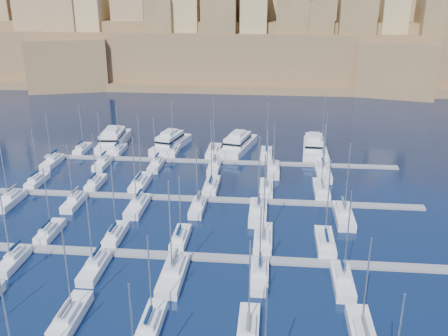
# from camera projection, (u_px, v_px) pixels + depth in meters

# --- Properties ---
(ground) EXTENTS (600.00, 600.00, 0.00)m
(ground) POSITION_uv_depth(u_px,v_px,m) (195.00, 223.00, 88.12)
(ground) COLOR #071232
(ground) RESTS_ON ground
(pontoon_mid_near) EXTENTS (84.00, 2.00, 0.40)m
(pontoon_mid_near) POSITION_uv_depth(u_px,v_px,m) (183.00, 256.00, 76.85)
(pontoon_mid_near) COLOR slate
(pontoon_mid_near) RESTS_ON ground
(pontoon_mid_far) EXTENTS (84.00, 2.00, 0.40)m
(pontoon_mid_far) POSITION_uv_depth(u_px,v_px,m) (203.00, 199.00, 97.40)
(pontoon_mid_far) COLOR slate
(pontoon_mid_far) RESTS_ON ground
(pontoon_far) EXTENTS (84.00, 2.00, 0.40)m
(pontoon_far) POSITION_uv_depth(u_px,v_px,m) (216.00, 162.00, 117.94)
(pontoon_far) COLOR slate
(pontoon_far) RESTS_ON ground
(sailboat_2) EXTENTS (2.70, 8.99, 13.19)m
(sailboat_2) POSITION_uv_depth(u_px,v_px,m) (71.00, 315.00, 62.19)
(sailboat_2) COLOR silver
(sailboat_2) RESTS_ON ground
(sailboat_3) EXTENTS (2.47, 8.22, 12.61)m
(sailboat_3) POSITION_uv_depth(u_px,v_px,m) (151.00, 323.00, 60.88)
(sailboat_3) COLOR silver
(sailboat_3) RESTS_ON ground
(sailboat_4) EXTENTS (2.53, 8.44, 12.57)m
(sailboat_4) POSITION_uv_depth(u_px,v_px,m) (248.00, 328.00, 59.88)
(sailboat_4) COLOR silver
(sailboat_4) RESTS_ON ground
(sailboat_5) EXTENTS (2.83, 9.44, 13.36)m
(sailboat_5) POSITION_uv_depth(u_px,v_px,m) (362.00, 333.00, 59.08)
(sailboat_5) COLOR silver
(sailboat_5) RESTS_ON ground
(sailboat_13) EXTENTS (2.38, 7.94, 12.18)m
(sailboat_13) POSITION_uv_depth(u_px,v_px,m) (50.00, 232.00, 83.40)
(sailboat_13) COLOR silver
(sailboat_13) RESTS_ON ground
(sailboat_14) EXTENTS (2.40, 7.99, 13.73)m
(sailboat_14) POSITION_uv_depth(u_px,v_px,m) (116.00, 234.00, 82.37)
(sailboat_14) COLOR silver
(sailboat_14) RESTS_ON ground
(sailboat_15) EXTENTS (2.38, 7.93, 11.68)m
(sailboat_15) POSITION_uv_depth(u_px,v_px,m) (180.00, 238.00, 81.34)
(sailboat_15) COLOR silver
(sailboat_15) RESTS_ON ground
(sailboat_16) EXTENTS (2.91, 9.70, 15.29)m
(sailboat_16) POSITION_uv_depth(u_px,v_px,m) (263.00, 239.00, 80.88)
(sailboat_16) COLOR silver
(sailboat_16) RESTS_ON ground
(sailboat_17) EXTENTS (2.82, 9.39, 14.77)m
(sailboat_17) POSITION_uv_depth(u_px,v_px,m) (325.00, 242.00, 79.82)
(sailboat_17) COLOR silver
(sailboat_17) RESTS_ON ground
(sailboat_19) EXTENTS (2.32, 7.72, 13.11)m
(sailboat_19) POSITION_uv_depth(u_px,v_px,m) (13.00, 261.00, 74.55)
(sailboat_19) COLOR silver
(sailboat_19) RESTS_ON ground
(sailboat_20) EXTENTS (2.60, 8.66, 12.38)m
(sailboat_20) POSITION_uv_depth(u_px,v_px,m) (95.00, 267.00, 72.93)
(sailboat_20) COLOR silver
(sailboat_20) RESTS_ON ground
(sailboat_21) EXTENTS (3.13, 10.42, 15.70)m
(sailboat_21) POSITION_uv_depth(u_px,v_px,m) (173.00, 274.00, 71.00)
(sailboat_21) COLOR silver
(sailboat_21) RESTS_ON ground
(sailboat_22) EXTENTS (2.55, 8.51, 12.06)m
(sailboat_22) POSITION_uv_depth(u_px,v_px,m) (259.00, 276.00, 70.76)
(sailboat_22) COLOR silver
(sailboat_22) RESTS_ON ground
(sailboat_23) EXTENTS (2.66, 8.87, 14.83)m
(sailboat_23) POSITION_uv_depth(u_px,v_px,m) (343.00, 281.00, 69.51)
(sailboat_23) COLOR silver
(sailboat_23) RESTS_ON ground
(sailboat_24) EXTENTS (2.34, 7.80, 12.08)m
(sailboat_24) POSITION_uv_depth(u_px,v_px,m) (37.00, 181.00, 105.05)
(sailboat_24) COLOR silver
(sailboat_24) RESTS_ON ground
(sailboat_25) EXTENTS (2.39, 7.95, 11.49)m
(sailboat_25) POSITION_uv_depth(u_px,v_px,m) (96.00, 183.00, 103.94)
(sailboat_25) COLOR silver
(sailboat_25) RESTS_ON ground
(sailboat_26) EXTENTS (2.94, 9.79, 15.58)m
(sailboat_26) POSITION_uv_depth(u_px,v_px,m) (141.00, 183.00, 103.89)
(sailboat_26) COLOR silver
(sailboat_26) RESTS_ON ground
(sailboat_27) EXTENTS (2.77, 9.25, 14.99)m
(sailboat_27) POSITION_uv_depth(u_px,v_px,m) (211.00, 186.00, 102.26)
(sailboat_27) COLOR silver
(sailboat_27) RESTS_ON ground
(sailboat_28) EXTENTS (2.63, 8.78, 13.16)m
(sailboat_28) POSITION_uv_depth(u_px,v_px,m) (266.00, 188.00, 101.01)
(sailboat_28) COLOR silver
(sailboat_28) RESTS_ON ground
(sailboat_29) EXTENTS (2.94, 9.79, 14.55)m
(sailboat_29) POSITION_uv_depth(u_px,v_px,m) (321.00, 190.00, 100.44)
(sailboat_29) COLOR silver
(sailboat_29) RESTS_ON ground
(sailboat_30) EXTENTS (2.74, 9.14, 13.78)m
(sailboat_30) POSITION_uv_depth(u_px,v_px,m) (10.00, 200.00, 95.52)
(sailboat_30) COLOR silver
(sailboat_30) RESTS_ON ground
(sailboat_31) EXTENTS (2.44, 8.12, 12.57)m
(sailboat_31) POSITION_uv_depth(u_px,v_px,m) (74.00, 202.00, 94.82)
(sailboat_31) COLOR silver
(sailboat_31) RESTS_ON ground
(sailboat_32) EXTENTS (2.84, 9.45, 14.76)m
(sailboat_32) POSITION_uv_depth(u_px,v_px,m) (137.00, 206.00, 93.04)
(sailboat_32) COLOR silver
(sailboat_32) RESTS_ON ground
(sailboat_33) EXTENTS (2.45, 8.18, 12.71)m
(sailboat_33) POSITION_uv_depth(u_px,v_px,m) (198.00, 207.00, 92.59)
(sailboat_33) COLOR silver
(sailboat_33) RESTS_ON ground
(sailboat_34) EXTENTS (3.12, 10.40, 15.56)m
(sailboat_34) POSITION_uv_depth(u_px,v_px,m) (258.00, 212.00, 90.51)
(sailboat_34) COLOR silver
(sailboat_34) RESTS_ON ground
(sailboat_35) EXTENTS (3.08, 10.26, 14.74)m
(sailboat_35) POSITION_uv_depth(u_px,v_px,m) (344.00, 215.00, 89.15)
(sailboat_35) COLOR silver
(sailboat_35) RESTS_ON ground
(sailboat_36) EXTENTS (2.35, 7.82, 12.61)m
(sailboat_36) POSITION_uv_depth(u_px,v_px,m) (82.00, 149.00, 125.45)
(sailboat_36) COLOR silver
(sailboat_36) RESTS_ON ground
(sailboat_37) EXTENTS (2.34, 7.78, 12.39)m
(sailboat_37) POSITION_uv_depth(u_px,v_px,m) (119.00, 150.00, 124.57)
(sailboat_37) COLOR silver
(sailboat_37) RESTS_ON ground
(sailboat_38) EXTENTS (2.59, 8.63, 14.03)m
(sailboat_38) POSITION_uv_depth(u_px,v_px,m) (173.00, 151.00, 123.68)
(sailboat_38) COLOR silver
(sailboat_38) RESTS_ON ground
(sailboat_39) EXTENTS (3.03, 10.09, 15.34)m
(sailboat_39) POSITION_uv_depth(u_px,v_px,m) (214.00, 151.00, 123.40)
(sailboat_39) COLOR silver
(sailboat_39) RESTS_ON ground
(sailboat_40) EXTENTS (2.69, 8.96, 13.82)m
(sailboat_40) POSITION_uv_depth(u_px,v_px,m) (266.00, 154.00, 121.68)
(sailboat_40) COLOR silver
(sailboat_40) RESTS_ON ground
(sailboat_41) EXTENTS (3.03, 10.11, 15.69)m
(sailboat_41) POSITION_uv_depth(u_px,v_px,m) (321.00, 155.00, 120.95)
(sailboat_41) COLOR silver
(sailboat_41) RESTS_ON ground
(sailboat_42) EXTENTS (2.58, 8.59, 12.40)m
(sailboat_42) POSITION_uv_depth(u_px,v_px,m) (53.00, 162.00, 116.44)
(sailboat_42) COLOR silver
(sailboat_42) RESTS_ON ground
(sailboat_43) EXTENTS (2.50, 8.33, 13.19)m
(sailboat_43) POSITION_uv_depth(u_px,v_px,m) (103.00, 163.00, 115.44)
(sailboat_43) COLOR silver
(sailboat_43) RESTS_ON ground
(sailboat_44) EXTENTS (2.45, 8.17, 12.32)m
(sailboat_44) POSITION_uv_depth(u_px,v_px,m) (156.00, 165.00, 114.34)
(sailboat_44) COLOR silver
(sailboat_44) RESTS_ON ground
(sailboat_45) EXTENTS (2.51, 8.36, 11.62)m
(sailboat_45) POSITION_uv_depth(u_px,v_px,m) (214.00, 167.00, 113.01)
(sailboat_45) COLOR silver
(sailboat_45) RESTS_ON ground
(sailboat_46) EXTENTS (2.79, 9.30, 12.33)m
(sailboat_46) POSITION_uv_depth(u_px,v_px,m) (273.00, 170.00, 111.34)
(sailboat_46) COLOR silver
(sailboat_46) RESTS_ON ground
(sailboat_47) EXTENTS (3.16, 10.54, 14.74)m
(sailboat_47) POSITION_uv_depth(u_px,v_px,m) (323.00, 172.00, 109.74)
(sailboat_47) COLOR silver
(sailboat_47) RESTS_ON ground
(motor_yacht_a) EXTENTS (6.94, 18.95, 5.25)m
(motor_yacht_a) POSITION_uv_depth(u_px,v_px,m) (113.00, 139.00, 129.77)
(motor_yacht_a) COLOR silver
(motor_yacht_a) RESTS_ON ground
(motor_yacht_b) EXTENTS (8.45, 16.70, 5.25)m
(motor_yacht_b) POSITION_uv_depth(u_px,v_px,m) (171.00, 142.00, 127.20)
(motor_yacht_b) COLOR silver
(motor_yacht_b) RESTS_ON ground
(motor_yacht_c) EXTENTS (9.07, 17.97, 5.25)m
(motor_yacht_c) POSITION_uv_depth(u_px,v_px,m) (238.00, 144.00, 126.14)
(motor_yacht_c) COLOR silver
(motor_yacht_c) RESTS_ON ground
(motor_yacht_d) EXTENTS (6.07, 16.95, 5.25)m
(motor_yacht_d) POSITION_uv_depth(u_px,v_px,m) (314.00, 146.00, 124.11)
(motor_yacht_d) COLOR silver
(motor_yacht_d) RESTS_ON ground
(fortified_city) EXTENTS (460.00, 108.95, 59.52)m
(fortified_city) POSITION_uv_depth(u_px,v_px,m) (246.00, 43.00, 228.07)
(fortified_city) COLOR brown
(fortified_city) RESTS_ON ground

